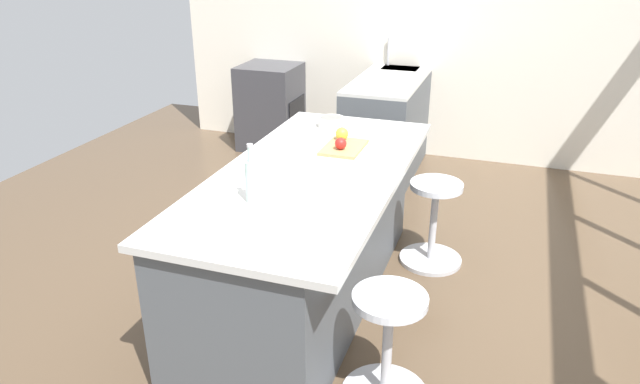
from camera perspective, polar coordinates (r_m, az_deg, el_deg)
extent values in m
plane|color=brown|center=(3.95, 2.92, -9.22)|extent=(7.30, 7.30, 0.00)
cube|color=silver|center=(6.10, 10.98, 17.08)|extent=(0.12, 5.38, 2.97)
cube|color=#4C5156|center=(6.01, 7.27, 7.14)|extent=(2.03, 0.60, 0.90)
cube|color=silver|center=(5.90, 7.50, 11.47)|extent=(2.03, 0.60, 0.03)
cube|color=#38383D|center=(6.15, 7.99, 11.51)|extent=(0.44, 0.36, 0.12)
cylinder|color=#B7B7BC|center=(6.14, 6.69, 13.47)|extent=(0.02, 0.02, 0.28)
cube|color=#38383D|center=(6.41, -4.84, 8.30)|extent=(0.60, 0.60, 0.90)
cube|color=black|center=(6.31, -2.26, 7.69)|extent=(0.44, 0.01, 0.32)
cube|color=#4C5156|center=(3.63, -1.50, -4.58)|extent=(2.20, 0.82, 0.85)
cube|color=silver|center=(3.43, -0.79, 1.84)|extent=(2.26, 1.02, 0.04)
cylinder|color=#B7B7BC|center=(4.30, 10.70, -6.44)|extent=(0.44, 0.44, 0.03)
cylinder|color=#B7B7BC|center=(4.17, 10.98, -3.12)|extent=(0.05, 0.05, 0.55)
cylinder|color=silver|center=(4.04, 11.30, 0.61)|extent=(0.36, 0.36, 0.04)
cylinder|color=#B7B7BC|center=(2.96, 6.56, -15.08)|extent=(0.05, 0.05, 0.55)
cylinder|color=silver|center=(2.79, 6.84, -10.36)|extent=(0.36, 0.36, 0.04)
cube|color=tan|center=(3.77, 2.34, 4.37)|extent=(0.36, 0.24, 0.02)
sphere|color=gold|center=(3.87, 2.16, 5.71)|extent=(0.08, 0.08, 0.08)
sphere|color=red|center=(3.69, 2.03, 4.75)|extent=(0.08, 0.08, 0.08)
cylinder|color=silver|center=(2.99, -6.68, 0.99)|extent=(0.06, 0.06, 0.22)
cylinder|color=silver|center=(2.93, -6.82, 3.69)|extent=(0.03, 0.03, 0.08)
cylinder|color=#B7B7BC|center=(2.92, -6.86, 4.52)|extent=(0.03, 0.03, 0.02)
cylinder|color=silver|center=(4.21, 1.10, 6.83)|extent=(0.19, 0.19, 0.07)
cylinder|color=slate|center=(4.20, 1.10, 7.02)|extent=(0.16, 0.16, 0.04)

